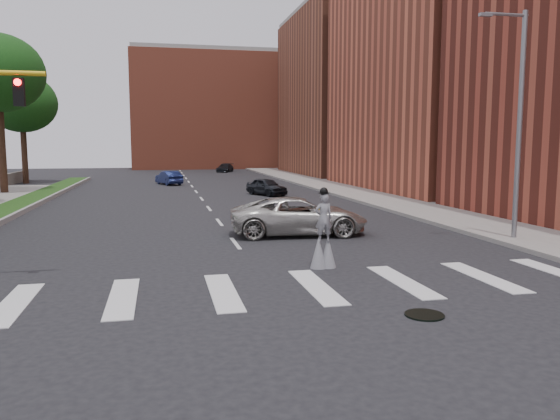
% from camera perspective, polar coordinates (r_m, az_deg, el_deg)
% --- Properties ---
extents(ground_plane, '(160.00, 160.00, 0.00)m').
position_cam_1_polar(ground_plane, '(13.98, -0.19, -9.34)').
color(ground_plane, black).
rests_on(ground_plane, ground).
extents(grass_median, '(2.00, 60.00, 0.25)m').
position_cam_1_polar(grass_median, '(34.44, -26.87, -0.14)').
color(grass_median, '#1A3D11').
rests_on(grass_median, ground).
extents(median_curb, '(0.20, 60.00, 0.28)m').
position_cam_1_polar(median_curb, '(34.19, -25.17, -0.07)').
color(median_curb, gray).
rests_on(median_curb, ground).
extents(sidewalk_right, '(5.00, 90.00, 0.18)m').
position_cam_1_polar(sidewalk_right, '(41.26, 9.49, 1.52)').
color(sidewalk_right, gray).
rests_on(sidewalk_right, ground).
extents(manhole, '(0.90, 0.90, 0.04)m').
position_cam_1_polar(manhole, '(13.14, 14.86, -10.55)').
color(manhole, black).
rests_on(manhole, ground).
extents(building_mid, '(16.00, 22.00, 24.00)m').
position_cam_1_polar(building_mid, '(50.41, 18.03, 15.83)').
color(building_mid, '#B75339').
rests_on(building_mid, ground).
extents(building_far, '(16.00, 22.00, 20.00)m').
position_cam_1_polar(building_far, '(71.82, 8.07, 11.73)').
color(building_far, brown).
rests_on(building_far, ground).
extents(building_backdrop, '(26.00, 14.00, 18.00)m').
position_cam_1_polar(building_backdrop, '(91.68, -6.94, 10.06)').
color(building_backdrop, '#B75339').
rests_on(building_backdrop, ground).
extents(streetlight, '(2.05, 0.20, 9.00)m').
position_cam_1_polar(streetlight, '(23.56, 23.58, 8.75)').
color(streetlight, slate).
rests_on(streetlight, ground).
extents(stilt_performer, '(0.84, 0.54, 2.57)m').
position_cam_1_polar(stilt_performer, '(17.31, 4.55, -2.97)').
color(stilt_performer, '#301D13').
rests_on(stilt_performer, ground).
extents(suv_crossing, '(6.09, 3.19, 1.63)m').
position_cam_1_polar(suv_crossing, '(23.56, 1.98, -0.63)').
color(suv_crossing, beige).
rests_on(suv_crossing, ground).
extents(car_near, '(3.02, 4.15, 1.31)m').
position_cam_1_polar(car_near, '(41.77, -1.42, 2.46)').
color(car_near, black).
rests_on(car_near, ground).
extents(car_mid, '(2.67, 4.25, 1.32)m').
position_cam_1_polar(car_mid, '(53.66, -11.55, 3.32)').
color(car_mid, navy).
rests_on(car_mid, ground).
extents(car_far, '(3.10, 4.41, 1.18)m').
position_cam_1_polar(car_far, '(76.58, -5.76, 4.41)').
color(car_far, black).
rests_on(car_far, ground).
extents(tree_5, '(6.72, 6.72, 10.73)m').
position_cam_1_polar(tree_5, '(59.83, -25.39, 10.03)').
color(tree_5, '#301D13').
rests_on(tree_5, ground).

